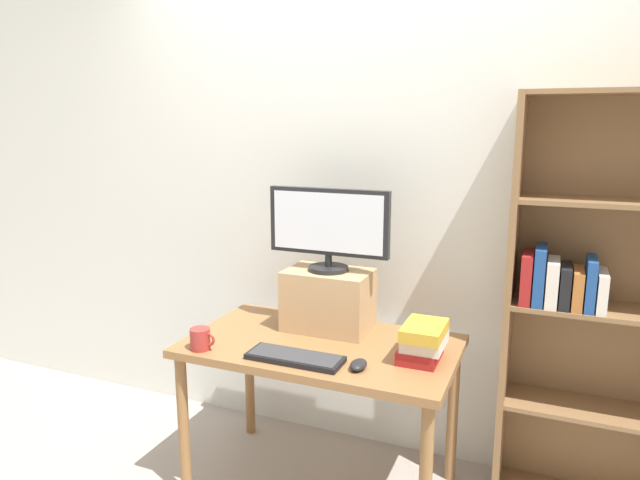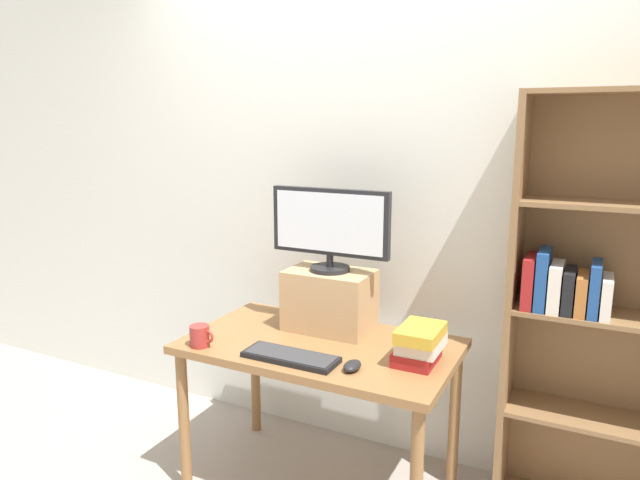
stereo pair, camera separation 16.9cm
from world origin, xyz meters
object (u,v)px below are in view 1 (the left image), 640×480
keyboard (295,357)px  computer_mouse (358,365)px  computer_monitor (328,226)px  book_stack (423,341)px  bookshelf_unit (605,306)px  coffee_mug (201,339)px  desk (321,360)px  riser_box (328,300)px

keyboard → computer_mouse: 0.27m
computer_monitor → book_stack: bearing=-20.4°
bookshelf_unit → coffee_mug: size_ratio=15.44×
computer_monitor → keyboard: bearing=-88.5°
keyboard → coffee_mug: (-0.42, -0.05, 0.03)m
computer_monitor → coffee_mug: size_ratio=4.92×
desk → keyboard: size_ratio=2.96×
book_stack → computer_mouse: bearing=-138.6°
desk → riser_box: riser_box is taller
computer_mouse → riser_box: bearing=126.7°
computer_mouse → coffee_mug: size_ratio=0.89×
coffee_mug → computer_mouse: bearing=5.8°
book_stack → riser_box: bearing=159.4°
bookshelf_unit → coffee_mug: 1.72m
book_stack → coffee_mug: bearing=-164.0°
bookshelf_unit → riser_box: bearing=-170.9°
keyboard → desk: bearing=83.5°
computer_monitor → keyboard: 0.62m
keyboard → book_stack: (0.48, 0.21, 0.07)m
desk → book_stack: (0.46, -0.01, 0.17)m
keyboard → bookshelf_unit: bearing=26.5°
desk → coffee_mug: (-0.45, -0.27, 0.13)m
bookshelf_unit → computer_monitor: size_ratio=3.14×
desk → computer_mouse: 0.33m
computer_monitor → book_stack: (0.49, -0.18, -0.41)m
computer_mouse → coffee_mug: bearing=-174.2°
bookshelf_unit → coffee_mug: bookshelf_unit is taller
keyboard → coffee_mug: size_ratio=3.44×
desk → keyboard: 0.24m
computer_monitor → computer_mouse: (0.28, -0.37, -0.48)m
keyboard → book_stack: size_ratio=1.65×
book_stack → bookshelf_unit: bearing=28.6°
computer_monitor → computer_mouse: computer_monitor is taller
bookshelf_unit → riser_box: size_ratio=4.57×
computer_mouse → book_stack: (0.21, 0.19, 0.06)m
bookshelf_unit → keyboard: (-1.17, -0.58, -0.19)m
book_stack → coffee_mug: (-0.90, -0.26, -0.03)m
desk → book_stack: 0.49m
bookshelf_unit → coffee_mug: (-1.59, -0.63, -0.16)m
coffee_mug → computer_monitor: bearing=46.9°
book_stack → coffee_mug: 0.94m
desk → riser_box: size_ratio=3.01×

